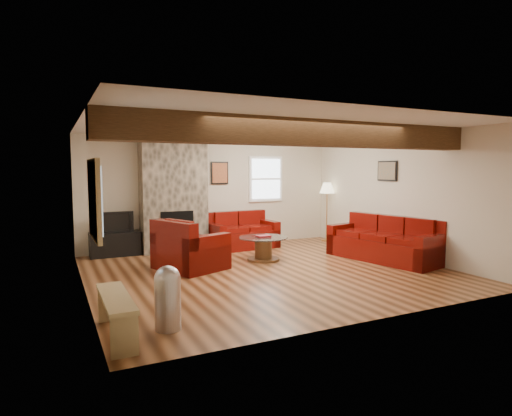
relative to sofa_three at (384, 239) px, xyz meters
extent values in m
plane|color=#512C15|center=(-2.48, 0.19, -0.43)|extent=(8.00, 8.00, 0.00)
plane|color=silver|center=(-2.48, 0.19, 2.07)|extent=(8.00, 8.00, 0.00)
plane|color=beige|center=(-2.48, 2.94, 0.82)|extent=(8.00, 0.00, 8.00)
plane|color=beige|center=(-2.48, -2.56, 0.82)|extent=(8.00, 0.00, 8.00)
plane|color=beige|center=(-5.48, 0.19, 0.82)|extent=(0.00, 7.50, 7.50)
plane|color=beige|center=(0.52, 0.19, 0.82)|extent=(0.00, 7.50, 7.50)
cube|color=black|center=(-2.48, -1.06, 1.88)|extent=(6.00, 0.36, 0.38)
cube|color=#3C372E|center=(-3.48, 2.69, 0.82)|extent=(1.40, 0.50, 2.50)
cube|color=black|center=(-3.48, 2.44, 0.02)|extent=(0.70, 0.06, 0.90)
cube|color=#3C372E|center=(-3.48, 2.39, -0.39)|extent=(1.00, 0.25, 0.08)
cylinder|color=#412814|center=(-2.15, 1.01, -0.40)|extent=(0.63, 0.63, 0.04)
cylinder|color=#412814|center=(-2.15, 1.01, -0.22)|extent=(0.34, 0.34, 0.42)
cylinder|color=silver|center=(-2.15, 1.01, 0.03)|extent=(0.95, 0.95, 0.02)
cube|color=maroon|center=(-2.15, 1.01, 0.05)|extent=(0.26, 0.19, 0.03)
cube|color=black|center=(-4.72, 2.72, -0.18)|extent=(0.99, 0.40, 0.50)
imported|color=black|center=(-4.72, 2.72, 0.28)|extent=(0.74, 0.10, 0.43)
cylinder|color=tan|center=(0.32, 2.39, -0.41)|extent=(0.26, 0.26, 0.03)
cylinder|color=tan|center=(0.32, 2.39, 0.23)|extent=(0.03, 0.03, 1.30)
cone|color=#FFF2C1|center=(0.32, 2.39, 0.90)|extent=(0.37, 0.37, 0.26)
camera|label=1|loc=(-5.90, -6.38, 1.36)|focal=30.00mm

